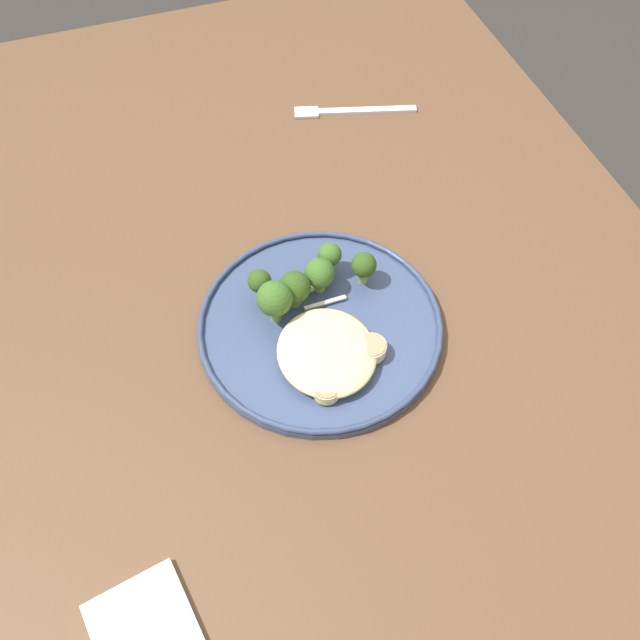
# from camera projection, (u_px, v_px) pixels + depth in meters

# --- Properties ---
(ground) EXTENTS (6.00, 6.00, 0.00)m
(ground) POSITION_uv_depth(u_px,v_px,m) (305.00, 525.00, 1.45)
(ground) COLOR #2D2B28
(wooden_dining_table) EXTENTS (1.40, 1.00, 0.74)m
(wooden_dining_table) POSITION_uv_depth(u_px,v_px,m) (296.00, 354.00, 0.91)
(wooden_dining_table) COLOR brown
(wooden_dining_table) RESTS_ON ground
(dinner_plate) EXTENTS (0.29, 0.29, 0.02)m
(dinner_plate) POSITION_uv_depth(u_px,v_px,m) (320.00, 326.00, 0.83)
(dinner_plate) COLOR #38476B
(dinner_plate) RESTS_ON wooden_dining_table
(noodle_bed) EXTENTS (0.12, 0.11, 0.03)m
(noodle_bed) POSITION_uv_depth(u_px,v_px,m) (327.00, 352.00, 0.79)
(noodle_bed) COLOR beige
(noodle_bed) RESTS_ON dinner_plate
(seared_scallop_right_edge) EXTENTS (0.03, 0.03, 0.02)m
(seared_scallop_right_edge) POSITION_uv_depth(u_px,v_px,m) (347.00, 339.00, 0.80)
(seared_scallop_right_edge) COLOR beige
(seared_scallop_right_edge) RESTS_ON dinner_plate
(seared_scallop_tiny_bay) EXTENTS (0.03, 0.03, 0.01)m
(seared_scallop_tiny_bay) POSITION_uv_depth(u_px,v_px,m) (311.00, 363.00, 0.79)
(seared_scallop_tiny_bay) COLOR #E5C689
(seared_scallop_tiny_bay) RESTS_ON dinner_plate
(seared_scallop_on_noodles) EXTENTS (0.03, 0.03, 0.02)m
(seared_scallop_on_noodles) POSITION_uv_depth(u_px,v_px,m) (371.00, 348.00, 0.80)
(seared_scallop_on_noodles) COLOR beige
(seared_scallop_on_noodles) RESTS_ON dinner_plate
(seared_scallop_center_golden) EXTENTS (0.03, 0.03, 0.01)m
(seared_scallop_center_golden) POSITION_uv_depth(u_px,v_px,m) (326.00, 390.00, 0.77)
(seared_scallop_center_golden) COLOR #E5C689
(seared_scallop_center_golden) RESTS_ON dinner_plate
(broccoli_floret_left_leaning) EXTENTS (0.04, 0.04, 0.05)m
(broccoli_floret_left_leaning) POSITION_uv_depth(u_px,v_px,m) (295.00, 288.00, 0.82)
(broccoli_floret_left_leaning) COLOR #89A356
(broccoli_floret_left_leaning) RESTS_ON dinner_plate
(broccoli_floret_front_edge) EXTENTS (0.03, 0.03, 0.05)m
(broccoli_floret_front_edge) POSITION_uv_depth(u_px,v_px,m) (260.00, 282.00, 0.83)
(broccoli_floret_front_edge) COLOR #7A994C
(broccoli_floret_front_edge) RESTS_ON dinner_plate
(broccoli_floret_near_rim) EXTENTS (0.04, 0.04, 0.05)m
(broccoli_floret_near_rim) POSITION_uv_depth(u_px,v_px,m) (320.00, 274.00, 0.83)
(broccoli_floret_near_rim) COLOR #7A994C
(broccoli_floret_near_rim) RESTS_ON dinner_plate
(broccoli_floret_center_pile) EXTENTS (0.04, 0.04, 0.06)m
(broccoli_floret_center_pile) POSITION_uv_depth(u_px,v_px,m) (274.00, 297.00, 0.80)
(broccoli_floret_center_pile) COLOR #7A994C
(broccoli_floret_center_pile) RESTS_ON dinner_plate
(broccoli_floret_right_tilted) EXTENTS (0.03, 0.03, 0.05)m
(broccoli_floret_right_tilted) POSITION_uv_depth(u_px,v_px,m) (330.00, 256.00, 0.85)
(broccoli_floret_right_tilted) COLOR #7A994C
(broccoli_floret_right_tilted) RESTS_ON dinner_plate
(broccoli_floret_split_head) EXTENTS (0.03, 0.03, 0.05)m
(broccoli_floret_split_head) POSITION_uv_depth(u_px,v_px,m) (364.00, 266.00, 0.84)
(broccoli_floret_split_head) COLOR #7A994C
(broccoli_floret_split_head) RESTS_ON dinner_plate
(onion_sliver_long_sliver) EXTENTS (0.02, 0.05, 0.00)m
(onion_sliver_long_sliver) POSITION_uv_depth(u_px,v_px,m) (314.00, 288.00, 0.86)
(onion_sliver_long_sliver) COLOR silver
(onion_sliver_long_sliver) RESTS_ON dinner_plate
(onion_sliver_pale_crescent) EXTENTS (0.01, 0.05, 0.00)m
(onion_sliver_pale_crescent) POSITION_uv_depth(u_px,v_px,m) (326.00, 305.00, 0.84)
(onion_sliver_pale_crescent) COLOR silver
(onion_sliver_pale_crescent) RESTS_ON dinner_plate
(dinner_fork) EXTENTS (0.07, 0.18, 0.00)m
(dinner_fork) POSITION_uv_depth(u_px,v_px,m) (350.00, 111.00, 1.07)
(dinner_fork) COLOR silver
(dinner_fork) RESTS_ON wooden_dining_table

